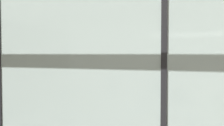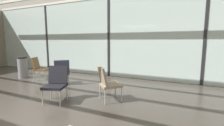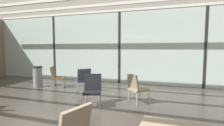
{
  "view_description": "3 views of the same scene",
  "coord_description": "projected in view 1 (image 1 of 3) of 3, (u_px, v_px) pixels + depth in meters",
  "views": [
    {
      "loc": [
        0.61,
        0.82,
        1.83
      ],
      "look_at": [
        -1.74,
        7.43,
        1.58
      ],
      "focal_mm": 40.95,
      "sensor_mm": 36.0,
      "label": 1
    },
    {
      "loc": [
        2.88,
        -0.82,
        1.48
      ],
      "look_at": [
        0.34,
        4.75,
        0.63
      ],
      "focal_mm": 25.14,
      "sensor_mm": 36.0,
      "label": 2
    },
    {
      "loc": [
        1.94,
        -2.1,
        1.58
      ],
      "look_at": [
        0.1,
        3.75,
        1.04
      ],
      "focal_mm": 26.33,
      "sensor_mm": 36.0,
      "label": 3
    }
  ],
  "objects": [
    {
      "name": "parked_airplane",
      "position": [
        207.0,
        49.0,
        10.11
      ],
      "size": [
        13.48,
        4.06,
        4.06
      ],
      "color": "#B2BCD6",
      "rests_on": "ground"
    },
    {
      "name": "window_mullion_1",
      "position": [
        164.0,
        66.0,
        4.33
      ],
      "size": [
        0.1,
        0.12,
        3.24
      ],
      "primitive_type": "cube",
      "color": "black",
      "rests_on": "ground"
    },
    {
      "name": "glass_curtain_wall",
      "position": [
        164.0,
        66.0,
        4.33
      ],
      "size": [
        14.0,
        0.08,
        3.24
      ],
      "primitive_type": "cube",
      "color": "#A3B7B2",
      "rests_on": "ground"
    },
    {
      "name": "window_mullion_0",
      "position": [
        1.0,
        64.0,
        5.51
      ],
      "size": [
        0.1,
        0.12,
        3.24
      ],
      "primitive_type": "cube",
      "color": "black",
      "rests_on": "ground"
    }
  ]
}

